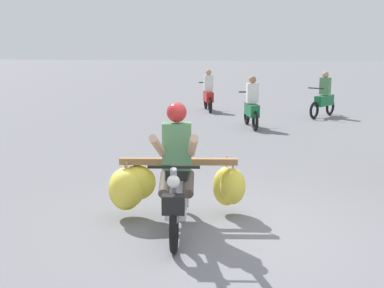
{
  "coord_description": "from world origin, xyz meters",
  "views": [
    {
      "loc": [
        0.57,
        -5.7,
        2.26
      ],
      "look_at": [
        -0.68,
        1.07,
        0.9
      ],
      "focal_mm": 47.99,
      "sensor_mm": 36.0,
      "label": 1
    }
  ],
  "objects": [
    {
      "name": "ground_plane",
      "position": [
        0.0,
        0.0,
        0.0
      ],
      "size": [
        120.0,
        120.0,
        0.0
      ],
      "primitive_type": "plane",
      "color": "slate"
    },
    {
      "name": "motorbike_main_loaded",
      "position": [
        -0.9,
        0.39,
        0.52
      ],
      "size": [
        1.81,
        1.88,
        1.58
      ],
      "color": "black",
      "rests_on": "ground"
    },
    {
      "name": "motorbike_distant_ahead_left",
      "position": [
        1.7,
        10.63,
        0.57
      ],
      "size": [
        0.9,
        1.45,
        1.4
      ],
      "color": "black",
      "rests_on": "ground"
    },
    {
      "name": "motorbike_distant_ahead_right",
      "position": [
        -2.02,
        11.24,
        0.57
      ],
      "size": [
        0.66,
        1.58,
        1.4
      ],
      "color": "black",
      "rests_on": "ground"
    },
    {
      "name": "motorbike_distant_far_ahead",
      "position": [
        -0.35,
        8.03,
        0.57
      ],
      "size": [
        0.65,
        1.58,
        1.4
      ],
      "color": "black",
      "rests_on": "ground"
    }
  ]
}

